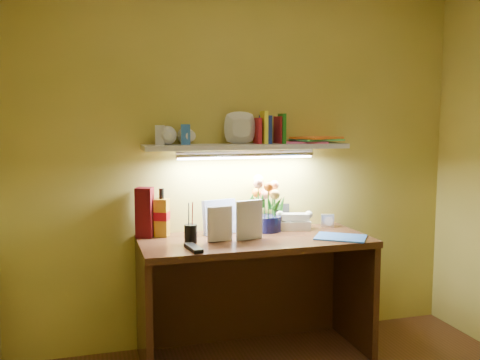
% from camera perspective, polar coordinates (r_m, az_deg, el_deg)
% --- Properties ---
extents(desk, '(1.40, 0.60, 0.75)m').
position_cam_1_polar(desk, '(3.38, 1.62, -12.43)').
color(desk, '#321B0D').
rests_on(desk, ground).
extents(flower_bouquet, '(0.27, 0.27, 0.34)m').
position_cam_1_polar(flower_bouquet, '(3.45, 2.80, -2.67)').
color(flower_bouquet, black).
rests_on(flower_bouquet, desk).
extents(telephone, '(0.23, 0.20, 0.12)m').
position_cam_1_polar(telephone, '(3.55, 5.82, -4.26)').
color(telephone, beige).
rests_on(telephone, desk).
extents(desk_clock, '(0.09, 0.07, 0.09)m').
position_cam_1_polar(desk_clock, '(3.65, 9.32, -4.30)').
color(desk_clock, silver).
rests_on(desk_clock, desk).
extents(whisky_bottle, '(0.11, 0.11, 0.30)m').
position_cam_1_polar(whisky_bottle, '(3.33, -8.34, -3.44)').
color(whisky_bottle, '#AD7614').
rests_on(whisky_bottle, desk).
extents(whisky_box, '(0.13, 0.13, 0.31)m').
position_cam_1_polar(whisky_box, '(3.33, -10.12, -3.42)').
color(whisky_box, '#50080E').
rests_on(whisky_box, desk).
extents(pen_cup, '(0.08, 0.08, 0.18)m').
position_cam_1_polar(pen_cup, '(3.14, -5.29, -5.06)').
color(pen_cup, black).
rests_on(pen_cup, desk).
extents(art_card, '(0.22, 0.10, 0.22)m').
position_cam_1_polar(art_card, '(3.37, -2.20, -3.94)').
color(art_card, silver).
rests_on(art_card, desk).
extents(tv_remote, '(0.08, 0.20, 0.02)m').
position_cam_1_polar(tv_remote, '(3.00, -4.99, -7.22)').
color(tv_remote, black).
rests_on(tv_remote, desk).
extents(blue_folder, '(0.37, 0.35, 0.01)m').
position_cam_1_polar(blue_folder, '(3.33, 10.69, -6.02)').
color(blue_folder, blue).
rests_on(blue_folder, desk).
extents(desk_book_a, '(0.16, 0.03, 0.21)m').
position_cam_1_polar(desk_book_a, '(3.14, -3.52, -4.81)').
color(desk_book_a, silver).
rests_on(desk_book_a, desk).
extents(desk_book_b, '(0.18, 0.05, 0.24)m').
position_cam_1_polar(desk_book_b, '(3.17, -0.40, -4.41)').
color(desk_book_b, silver).
rests_on(desk_book_b, desk).
extents(wall_shelf, '(1.32, 0.33, 0.24)m').
position_cam_1_polar(wall_shelf, '(3.37, 0.77, 4.16)').
color(wall_shelf, silver).
rests_on(wall_shelf, ground).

